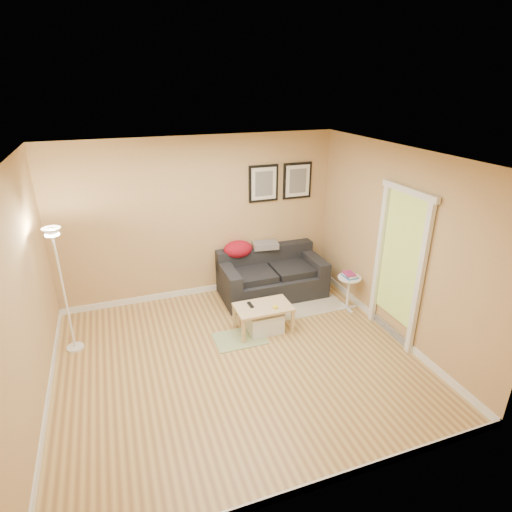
% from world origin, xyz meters
% --- Properties ---
extents(floor, '(4.50, 4.50, 0.00)m').
position_xyz_m(floor, '(0.00, 0.00, 0.00)').
color(floor, tan).
rests_on(floor, ground).
extents(ceiling, '(4.50, 4.50, 0.00)m').
position_xyz_m(ceiling, '(0.00, 0.00, 2.60)').
color(ceiling, white).
rests_on(ceiling, wall_back).
extents(wall_back, '(4.50, 0.00, 4.50)m').
position_xyz_m(wall_back, '(0.00, 2.00, 1.30)').
color(wall_back, tan).
rests_on(wall_back, ground).
extents(wall_front, '(4.50, 0.00, 4.50)m').
position_xyz_m(wall_front, '(0.00, -2.00, 1.30)').
color(wall_front, tan).
rests_on(wall_front, ground).
extents(wall_left, '(0.00, 4.00, 4.00)m').
position_xyz_m(wall_left, '(-2.25, 0.00, 1.30)').
color(wall_left, tan).
rests_on(wall_left, ground).
extents(wall_right, '(0.00, 4.00, 4.00)m').
position_xyz_m(wall_right, '(2.25, 0.00, 1.30)').
color(wall_right, tan).
rests_on(wall_right, ground).
extents(baseboard_back, '(4.50, 0.02, 0.10)m').
position_xyz_m(baseboard_back, '(0.00, 1.99, 0.05)').
color(baseboard_back, white).
rests_on(baseboard_back, ground).
extents(baseboard_front, '(4.50, 0.02, 0.10)m').
position_xyz_m(baseboard_front, '(0.00, -1.99, 0.05)').
color(baseboard_front, white).
rests_on(baseboard_front, ground).
extents(baseboard_left, '(0.02, 4.00, 0.10)m').
position_xyz_m(baseboard_left, '(-2.24, 0.00, 0.05)').
color(baseboard_left, white).
rests_on(baseboard_left, ground).
extents(baseboard_right, '(0.02, 4.00, 0.10)m').
position_xyz_m(baseboard_right, '(2.24, 0.00, 0.05)').
color(baseboard_right, white).
rests_on(baseboard_right, ground).
extents(sofa, '(1.70, 0.90, 0.75)m').
position_xyz_m(sofa, '(1.08, 1.53, 0.38)').
color(sofa, black).
rests_on(sofa, ground).
extents(red_throw, '(0.48, 0.36, 0.28)m').
position_xyz_m(red_throw, '(0.59, 1.84, 0.77)').
color(red_throw, '#AA0F2D').
rests_on(red_throw, sofa).
extents(plaid_throw, '(0.45, 0.32, 0.10)m').
position_xyz_m(plaid_throw, '(1.07, 1.84, 0.78)').
color(plaid_throw, tan).
rests_on(plaid_throw, sofa).
extents(framed_print_left, '(0.50, 0.04, 0.60)m').
position_xyz_m(framed_print_left, '(1.08, 1.98, 1.80)').
color(framed_print_left, black).
rests_on(framed_print_left, wall_back).
extents(framed_print_right, '(0.50, 0.04, 0.60)m').
position_xyz_m(framed_print_right, '(1.68, 1.98, 1.80)').
color(framed_print_right, black).
rests_on(framed_print_right, wall_back).
extents(area_rug, '(1.25, 0.85, 0.01)m').
position_xyz_m(area_rug, '(1.41, 1.08, 0.01)').
color(area_rug, beige).
rests_on(area_rug, ground).
extents(green_runner, '(0.70, 0.50, 0.01)m').
position_xyz_m(green_runner, '(0.16, 0.45, 0.01)').
color(green_runner, '#668C4C').
rests_on(green_runner, ground).
extents(coffee_table, '(0.88, 0.65, 0.40)m').
position_xyz_m(coffee_table, '(0.55, 0.55, 0.20)').
color(coffee_table, '#DBB886').
rests_on(coffee_table, ground).
extents(remote_control, '(0.06, 0.16, 0.02)m').
position_xyz_m(remote_control, '(0.39, 0.63, 0.41)').
color(remote_control, black).
rests_on(remote_control, coffee_table).
extents(tape_roll, '(0.07, 0.07, 0.03)m').
position_xyz_m(tape_roll, '(0.69, 0.44, 0.41)').
color(tape_roll, yellow).
rests_on(tape_roll, coffee_table).
extents(storage_bin, '(0.50, 0.36, 0.31)m').
position_xyz_m(storage_bin, '(0.57, 0.53, 0.15)').
color(storage_bin, white).
rests_on(storage_bin, ground).
extents(side_table, '(0.36, 0.36, 0.55)m').
position_xyz_m(side_table, '(2.02, 0.68, 0.28)').
color(side_table, white).
rests_on(side_table, ground).
extents(book_stack, '(0.22, 0.26, 0.07)m').
position_xyz_m(book_stack, '(2.02, 0.69, 0.59)').
color(book_stack, '#376BA7').
rests_on(book_stack, side_table).
extents(floor_lamp, '(0.22, 0.22, 1.73)m').
position_xyz_m(floor_lamp, '(-2.00, 0.99, 0.82)').
color(floor_lamp, white).
rests_on(floor_lamp, ground).
extents(doorway, '(0.12, 1.01, 2.13)m').
position_xyz_m(doorway, '(2.20, -0.15, 1.02)').
color(doorway, white).
rests_on(doorway, ground).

